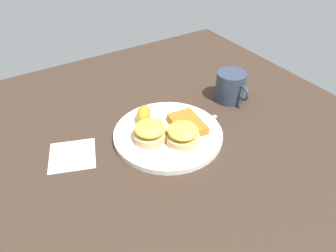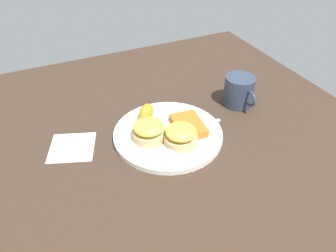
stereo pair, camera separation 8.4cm
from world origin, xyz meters
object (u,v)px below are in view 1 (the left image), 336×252
Objects in this scene: sandwich_benedict_left at (150,132)px; sandwich_benedict_right at (183,134)px; fork at (190,139)px; hashbrown_patty at (187,124)px; orange_wedge at (144,114)px; cup at (231,87)px.

sandwich_benedict_left is 1.00× the size of sandwich_benedict_right.
sandwich_benedict_right is 0.40× the size of fork.
hashbrown_patty is 1.74× the size of orange_wedge.
orange_wedge reaches higher than fork.
sandwich_benedict_left is 0.40× the size of fork.
hashbrown_patty is 0.21m from cup.
orange_wedge is at bearing 162.79° from sandwich_benedict_left.
sandwich_benedict_right is 1.40× the size of orange_wedge.
cup reaches higher than orange_wedge.
hashbrown_patty reaches higher than fork.
cup is (0.02, 0.28, 0.01)m from orange_wedge.
fork is (0.00, 0.02, -0.02)m from sandwich_benedict_right.
sandwich_benedict_right is 0.26m from cup.
hashbrown_patty is at bearing 134.40° from sandwich_benedict_right.
sandwich_benedict_left and sandwich_benedict_right have the same top height.
sandwich_benedict_left reaches higher than hashbrown_patty.
sandwich_benedict_right reaches higher than fork.
cup is at bearing 106.99° from hashbrown_patty.
orange_wedge is at bearing -134.97° from hashbrown_patty.
hashbrown_patty is 0.12m from orange_wedge.
cup is at bearing 85.18° from orange_wedge.
sandwich_benedict_right is at bearing -45.60° from hashbrown_patty.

